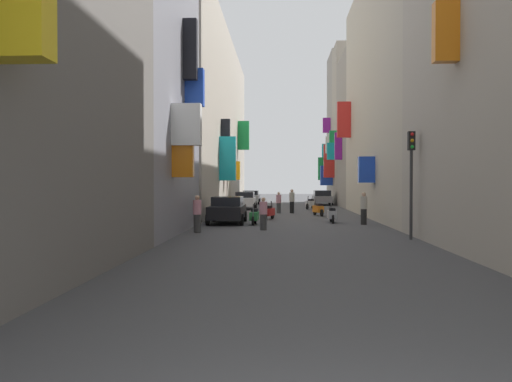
# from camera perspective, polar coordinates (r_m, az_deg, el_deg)

# --- Properties ---
(ground_plane) EXTENTS (140.00, 140.00, 0.00)m
(ground_plane) POSITION_cam_1_polar(r_m,az_deg,el_deg) (33.76, 3.65, -2.94)
(ground_plane) COLOR #424244
(building_left_mid_a) EXTENTS (7.20, 10.16, 15.24)m
(building_left_mid_a) POSITION_cam_1_polar(r_m,az_deg,el_deg) (24.95, -15.10, 13.25)
(building_left_mid_a) COLOR gray
(building_left_mid_a) RESTS_ON ground
(building_left_mid_c) EXTENTS (7.19, 34.49, 15.22)m
(building_left_mid_c) POSITION_cam_1_polar(r_m,az_deg,el_deg) (47.32, -6.41, 7.39)
(building_left_mid_c) COLOR #B2A899
(building_left_mid_c) RESTS_ON ground
(building_right_mid_a) EXTENTS (7.07, 20.64, 16.22)m
(building_right_mid_a) POSITION_cam_1_polar(r_m,az_deg,el_deg) (36.09, 16.65, 10.19)
(building_right_mid_a) COLOR #BCB29E
(building_right_mid_a) RESTS_ON ground
(building_right_mid_b) EXTENTS (7.04, 7.92, 13.97)m
(building_right_mid_b) POSITION_cam_1_polar(r_m,az_deg,el_deg) (49.82, 12.65, 6.33)
(building_right_mid_b) COLOR gray
(building_right_mid_b) RESTS_ON ground
(building_right_mid_c) EXTENTS (7.31, 4.50, 16.47)m
(building_right_mid_c) POSITION_cam_1_polar(r_m,az_deg,el_deg) (56.04, 11.54, 6.98)
(building_right_mid_c) COLOR #9E9384
(building_right_mid_c) RESTS_ON ground
(building_right_far) EXTENTS (7.25, 6.36, 16.88)m
(building_right_far) POSITION_cam_1_polar(r_m,az_deg,el_deg) (61.40, 10.76, 6.66)
(building_right_far) COLOR gray
(building_right_far) RESTS_ON ground
(parked_car_white) EXTENTS (1.89, 4.25, 1.47)m
(parked_car_white) POSITION_cam_1_polar(r_m,az_deg,el_deg) (45.05, -1.20, -0.98)
(parked_car_white) COLOR white
(parked_car_white) RESTS_ON ground
(parked_car_black) EXTENTS (2.00, 4.19, 1.49)m
(parked_car_black) POSITION_cam_1_polar(r_m,az_deg,el_deg) (29.28, -3.13, -2.00)
(parked_car_black) COLOR black
(parked_car_black) RESTS_ON ground
(parked_car_silver) EXTENTS (1.97, 4.12, 1.42)m
(parked_car_silver) POSITION_cam_1_polar(r_m,az_deg,el_deg) (55.55, -0.58, -0.64)
(parked_car_silver) COLOR #B7B7BC
(parked_car_silver) RESTS_ON ground
(parked_car_grey) EXTENTS (1.97, 4.35, 1.48)m
(parked_car_grey) POSITION_cam_1_polar(r_m,az_deg,el_deg) (53.48, 7.19, -0.69)
(parked_car_grey) COLOR slate
(parked_car_grey) RESTS_ON ground
(scooter_orange) EXTENTS (0.73, 1.87, 1.13)m
(scooter_orange) POSITION_cam_1_polar(r_m,az_deg,el_deg) (36.07, 6.79, -1.96)
(scooter_orange) COLOR orange
(scooter_orange) RESTS_ON ground
(scooter_red) EXTENTS (0.75, 1.83, 1.13)m
(scooter_red) POSITION_cam_1_polar(r_m,az_deg,el_deg) (32.30, 1.41, -2.29)
(scooter_red) COLOR red
(scooter_red) RESTS_ON ground
(scooter_silver) EXTENTS (0.45, 1.82, 1.13)m
(scooter_silver) POSITION_cam_1_polar(r_m,az_deg,el_deg) (30.03, 8.26, -2.55)
(scooter_silver) COLOR #ADADB2
(scooter_silver) RESTS_ON ground
(scooter_white) EXTENTS (0.83, 1.79, 1.13)m
(scooter_white) POSITION_cam_1_polar(r_m,az_deg,el_deg) (45.26, 5.90, -1.37)
(scooter_white) COLOR silver
(scooter_white) RESTS_ON ground
(scooter_green) EXTENTS (0.49, 1.85, 1.13)m
(scooter_green) POSITION_cam_1_polar(r_m,az_deg,el_deg) (28.36, -0.19, -2.74)
(scooter_green) COLOR #287F3D
(scooter_green) RESTS_ON ground
(pedestrian_crossing) EXTENTS (0.48, 0.48, 1.70)m
(pedestrian_crossing) POSITION_cam_1_polar(r_m,az_deg,el_deg) (24.00, -6.42, -2.49)
(pedestrian_crossing) COLOR #393939
(pedestrian_crossing) RESTS_ON ground
(pedestrian_near_left) EXTENTS (0.53, 0.53, 1.57)m
(pedestrian_near_left) POSITION_cam_1_polar(r_m,az_deg,el_deg) (38.79, 2.48, -1.29)
(pedestrian_near_left) COLOR #3C3C3C
(pedestrian_near_left) RESTS_ON ground
(pedestrian_near_right) EXTENTS (0.52, 0.52, 1.77)m
(pedestrian_near_right) POSITION_cam_1_polar(r_m,az_deg,el_deg) (38.91, 3.93, -1.12)
(pedestrian_near_right) COLOR black
(pedestrian_near_right) RESTS_ON ground
(pedestrian_mid_street) EXTENTS (0.42, 0.42, 1.75)m
(pedestrian_mid_street) POSITION_cam_1_polar(r_m,az_deg,el_deg) (28.89, 11.64, -1.87)
(pedestrian_mid_street) COLOR black
(pedestrian_mid_street) RESTS_ON ground
(pedestrian_far_away) EXTENTS (0.50, 0.50, 1.57)m
(pedestrian_far_away) POSITION_cam_1_polar(r_m,az_deg,el_deg) (25.03, 0.80, -2.52)
(pedestrian_far_away) COLOR #393939
(pedestrian_far_away) RESTS_ON ground
(traffic_light_near_corner) EXTENTS (0.26, 0.34, 4.32)m
(traffic_light_near_corner) POSITION_cam_1_polar(r_m,az_deg,el_deg) (21.77, 16.55, 2.62)
(traffic_light_near_corner) COLOR #2D2D2D
(traffic_light_near_corner) RESTS_ON ground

